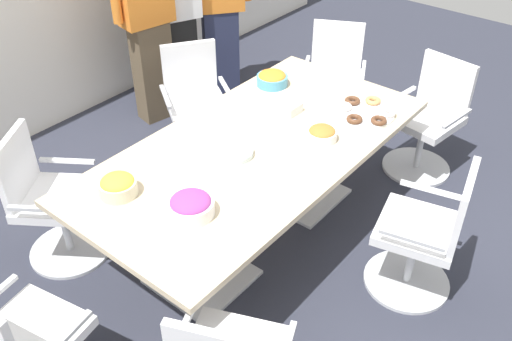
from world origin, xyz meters
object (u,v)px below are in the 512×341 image
snack_bowl_chips_orange (272,78)px  donut_platter (365,111)px  office_chair_5 (428,123)px  person_standing_1 (174,8)px  office_chair_0 (196,108)px  snack_bowl_chips_yellow (118,185)px  office_chair_1 (51,205)px  snack_bowl_candy_mix (191,205)px  person_standing_0 (146,12)px  conference_table (256,161)px  office_chair_6 (333,83)px  person_standing_2 (219,0)px  office_chair_4 (425,238)px  plate_stack (234,153)px  napkin_pile (289,108)px  snack_bowl_pretzels (322,133)px

snack_bowl_chips_orange → donut_platter: bearing=-84.6°
office_chair_5 → person_standing_1: person_standing_1 is taller
office_chair_0 → snack_bowl_chips_yellow: size_ratio=4.27×
snack_bowl_chips_yellow → office_chair_5: bearing=-19.2°
office_chair_1 → snack_bowl_chips_yellow: (0.10, -0.62, 0.40)m
person_standing_1 → office_chair_1: bearing=45.3°
office_chair_1 → snack_bowl_candy_mix: office_chair_1 is taller
person_standing_0 → donut_platter: person_standing_0 is taller
conference_table → office_chair_6: size_ratio=2.64×
office_chair_1 → person_standing_0: (1.65, 0.83, 0.59)m
person_standing_1 → snack_bowl_candy_mix: person_standing_1 is taller
office_chair_0 → person_standing_1: (0.48, 0.68, 0.54)m
person_standing_0 → person_standing_2: person_standing_0 is taller
office_chair_1 → snack_bowl_chips_orange: size_ratio=3.93×
snack_bowl_candy_mix → person_standing_0: bearing=53.1°
office_chair_0 → office_chair_4: bearing=116.6°
office_chair_1 → plate_stack: size_ratio=3.91×
person_standing_0 → napkin_pile: bearing=92.7°
office_chair_4 → snack_bowl_chips_yellow: 1.82m
conference_table → snack_bowl_chips_orange: size_ratio=10.37×
conference_table → office_chair_4: (0.26, -1.09, -0.22)m
person_standing_2 → napkin_pile: (-0.95, -1.49, -0.15)m
conference_table → snack_bowl_chips_yellow: bearing=161.7°
person_standing_1 → donut_platter: person_standing_1 is taller
conference_table → plate_stack: plate_stack is taller
office_chair_0 → office_chair_5: bearing=154.9°
office_chair_4 → donut_platter: 0.98m
person_standing_0 → conference_table: bearing=79.1°
office_chair_6 → napkin_pile: (-1.12, -0.33, 0.38)m
conference_table → snack_bowl_candy_mix: size_ratio=9.57×
office_chair_0 → donut_platter: office_chair_0 is taller
conference_table → donut_platter: (0.77, -0.34, 0.14)m
person_standing_1 → office_chair_4: bearing=98.0°
office_chair_4 → snack_bowl_candy_mix: size_ratio=3.63×
office_chair_6 → person_standing_0: bearing=6.6°
office_chair_0 → office_chair_1: (-1.48, -0.14, 0.00)m
snack_bowl_candy_mix → plate_stack: (0.56, 0.18, -0.04)m
office_chair_5 → snack_bowl_pretzels: office_chair_5 is taller
snack_bowl_pretzels → donut_platter: bearing=-6.6°
person_standing_2 → conference_table: bearing=85.7°
office_chair_6 → plate_stack: bearing=74.8°
person_standing_0 → person_standing_2: size_ratio=1.06×
snack_bowl_chips_yellow → snack_bowl_chips_orange: snack_bowl_chips_yellow is taller
office_chair_1 → person_standing_1: size_ratio=0.51×
office_chair_0 → office_chair_5: same height
office_chair_1 → office_chair_5: size_ratio=1.00×
office_chair_0 → office_chair_6: same height
office_chair_0 → snack_bowl_pretzels: office_chair_0 is taller
office_chair_5 → snack_bowl_chips_orange: (-0.78, 0.95, 0.40)m
donut_platter → snack_bowl_pretzels: bearing=173.4°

